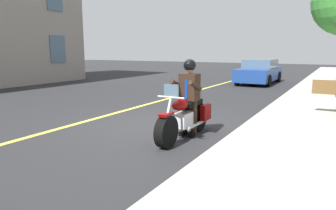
% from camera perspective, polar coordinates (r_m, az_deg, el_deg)
% --- Properties ---
extents(ground_plane, '(80.00, 80.00, 0.00)m').
position_cam_1_polar(ground_plane, '(7.94, -1.49, -3.85)').
color(ground_plane, '#28282B').
extents(lane_center_stripe, '(60.00, 0.16, 0.01)m').
position_cam_1_polar(lane_center_stripe, '(9.11, -12.34, -2.21)').
color(lane_center_stripe, '#E5DB4C').
rests_on(lane_center_stripe, ground_plane).
extents(motorcycle_main, '(2.21, 0.60, 1.26)m').
position_cam_1_polar(motorcycle_main, '(6.78, 3.25, -2.38)').
color(motorcycle_main, black).
rests_on(motorcycle_main, ground_plane).
extents(rider_main, '(0.62, 0.54, 1.74)m').
position_cam_1_polar(rider_main, '(6.84, 3.98, 2.70)').
color(rider_main, black).
rests_on(rider_main, ground_plane).
extents(car_silver, '(4.60, 1.92, 1.40)m').
position_cam_1_polar(car_silver, '(18.78, 16.74, 6.02)').
color(car_silver, navy).
rests_on(car_silver, ground_plane).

